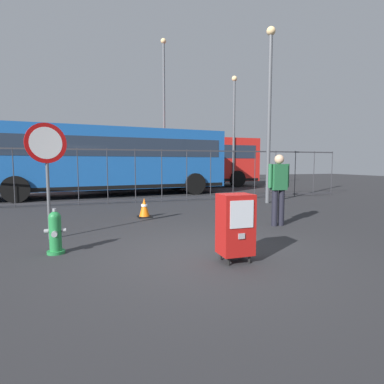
{
  "coord_description": "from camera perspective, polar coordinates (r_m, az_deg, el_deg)",
  "views": [
    {
      "loc": [
        -1.64,
        -4.67,
        1.48
      ],
      "look_at": [
        0.3,
        1.2,
        0.9
      ],
      "focal_mm": 29.27,
      "sensor_mm": 36.0,
      "label": 1
    }
  ],
  "objects": [
    {
      "name": "fire_hydrant",
      "position": [
        5.58,
        -23.66,
        -6.77
      ],
      "size": [
        0.33,
        0.32,
        0.75
      ],
      "color": "#1E7238",
      "rests_on": "ground_plane"
    },
    {
      "name": "street_light_far_left",
      "position": [
        19.23,
        -5.13,
        15.63
      ],
      "size": [
        0.32,
        0.32,
        8.67
      ],
      "color": "#4C4F54",
      "rests_on": "ground_plane"
    },
    {
      "name": "newspaper_box_primary",
      "position": [
        4.71,
        7.9,
        -5.83
      ],
      "size": [
        0.48,
        0.42,
        1.02
      ],
      "color": "black",
      "rests_on": "ground_plane"
    },
    {
      "name": "traffic_cone",
      "position": [
        8.61,
        -8.69,
        -2.86
      ],
      "size": [
        0.36,
        0.36,
        0.53
      ],
      "color": "black",
      "rests_on": "ground_plane"
    },
    {
      "name": "street_light_near_left",
      "position": [
        19.25,
        7.65,
        12.34
      ],
      "size": [
        0.32,
        0.32,
        6.58
      ],
      "color": "#4C4F54",
      "rests_on": "ground_plane"
    },
    {
      "name": "stop_sign",
      "position": [
        6.57,
        -24.97,
        5.91
      ],
      "size": [
        0.71,
        0.31,
        2.23
      ],
      "color": "#4C4F54",
      "rests_on": "ground_plane"
    },
    {
      "name": "ground_plane",
      "position": [
        5.17,
        1.04,
        -11.28
      ],
      "size": [
        60.0,
        60.0,
        0.0
      ],
      "primitive_type": "plane",
      "color": "#262628"
    },
    {
      "name": "street_light_near_right",
      "position": [
        12.03,
        13.93,
        15.73
      ],
      "size": [
        0.32,
        0.32,
        6.27
      ],
      "color": "#4C4F54",
      "rests_on": "ground_plane"
    },
    {
      "name": "bus_far",
      "position": [
        18.98,
        -3.35,
        6.02
      ],
      "size": [
        10.6,
        3.14,
        3.0
      ],
      "rotation": [
        0.0,
        0.0,
        0.04
      ],
      "color": "red",
      "rests_on": "ground_plane"
    },
    {
      "name": "bus_near",
      "position": [
        14.69,
        -14.77,
        6.05
      ],
      "size": [
        10.71,
        3.67,
        3.0
      ],
      "rotation": [
        0.0,
        0.0,
        0.11
      ],
      "color": "#19519E",
      "rests_on": "ground_plane"
    },
    {
      "name": "fence_barrier",
      "position": [
        11.79,
        -10.29,
        3.01
      ],
      "size": [
        18.03,
        0.04,
        2.0
      ],
      "color": "#2D2D33",
      "rests_on": "ground_plane"
    },
    {
      "name": "pedestrian",
      "position": [
        7.57,
        15.5,
        1.12
      ],
      "size": [
        0.55,
        0.22,
        1.67
      ],
      "color": "black",
      "rests_on": "ground_plane"
    }
  ]
}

